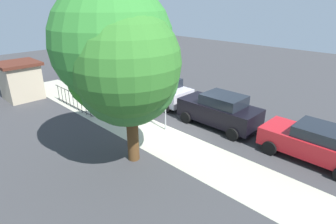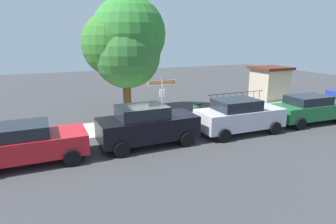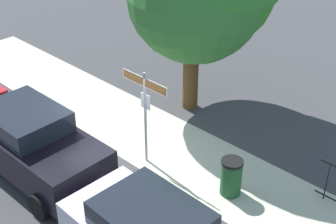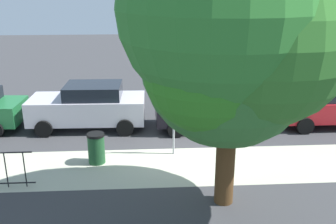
{
  "view_description": "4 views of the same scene",
  "coord_description": "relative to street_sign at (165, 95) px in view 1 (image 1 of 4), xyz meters",
  "views": [
    {
      "loc": [
        -8.84,
        9.6,
        6.35
      ],
      "look_at": [
        -0.54,
        1.23,
        1.53
      ],
      "focal_mm": 29.42,
      "sensor_mm": 36.0,
      "label": 1
    },
    {
      "loc": [
        -5.34,
        -13.5,
        4.64
      ],
      "look_at": [
        0.65,
        0.04,
        0.86
      ],
      "focal_mm": 30.86,
      "sensor_mm": 36.0,
      "label": 2
    },
    {
      "loc": [
        8.36,
        -6.98,
        8.01
      ],
      "look_at": [
        0.52,
        1.18,
        1.21
      ],
      "focal_mm": 52.57,
      "sensor_mm": 36.0,
      "label": 3
    },
    {
      "loc": [
        1.36,
        11.99,
        5.45
      ],
      "look_at": [
        0.67,
        0.71,
        1.58
      ],
      "focal_mm": 41.04,
      "sensor_mm": 36.0,
      "label": 4
    }
  ],
  "objects": [
    {
      "name": "shade_tree",
      "position": [
        -1.0,
        3.36,
        2.4
      ],
      "size": [
        5.06,
        4.63,
        7.13
      ],
      "color": "#51341A",
      "rests_on": "ground_plane"
    },
    {
      "name": "sidewalk_strip",
      "position": [
        1.53,
        0.9,
        -1.9
      ],
      "size": [
        24.0,
        2.6,
        0.0
      ],
      "primitive_type": "cube",
      "color": "#AEAF97",
      "rests_on": "ground_plane"
    },
    {
      "name": "ground_plane",
      "position": [
        -0.47,
        -0.4,
        -1.9
      ],
      "size": [
        60.0,
        60.0,
        0.0
      ],
      "primitive_type": "plane",
      "color": "#38383A"
    },
    {
      "name": "utility_shed",
      "position": [
        10.54,
        3.4,
        -0.61
      ],
      "size": [
        2.61,
        2.5,
        2.52
      ],
      "color": "tan",
      "rests_on": "ground_plane"
    },
    {
      "name": "car_blue",
      "position": [
        12.69,
        -2.45,
        -0.85
      ],
      "size": [
        4.38,
        2.18,
        2.12
      ],
      "rotation": [
        0.0,
        0.0,
        -0.02
      ],
      "color": "navy",
      "rests_on": "ground_plane"
    },
    {
      "name": "car_silver",
      "position": [
        3.08,
        -2.61,
        -1.01
      ],
      "size": [
        4.4,
        2.11,
        1.75
      ],
      "rotation": [
        0.0,
        0.0,
        -0.02
      ],
      "color": "#BBB7C3",
      "rests_on": "ground_plane"
    },
    {
      "name": "car_black",
      "position": [
        -1.72,
        -2.34,
        -0.99
      ],
      "size": [
        4.37,
        2.08,
        1.81
      ],
      "rotation": [
        0.0,
        0.0,
        0.01
      ],
      "color": "black",
      "rests_on": "ground_plane"
    },
    {
      "name": "iron_fence",
      "position": [
        6.27,
        1.9,
        -1.34
      ],
      "size": [
        4.54,
        0.04,
        1.07
      ],
      "color": "black",
      "rests_on": "ground_plane"
    },
    {
      "name": "car_red",
      "position": [
        -6.52,
        -2.38,
        -1.09
      ],
      "size": [
        4.21,
        2.09,
        1.57
      ],
      "rotation": [
        0.0,
        0.0,
        -0.0
      ],
      "color": "red",
      "rests_on": "ground_plane"
    },
    {
      "name": "street_sign",
      "position": [
        0.0,
        0.0,
        0.0
      ],
      "size": [
        1.56,
        0.07,
        2.65
      ],
      "color": "#9EA0A5",
      "rests_on": "ground_plane"
    },
    {
      "name": "car_green",
      "position": [
        7.88,
        -2.72,
        -1.09
      ],
      "size": [
        4.68,
        2.14,
        1.57
      ],
      "rotation": [
        0.0,
        0.0,
        -0.05
      ],
      "color": "#1E6734",
      "rests_on": "ground_plane"
    },
    {
      "name": "trash_bin",
      "position": [
        2.46,
        0.5,
        -1.41
      ],
      "size": [
        0.55,
        0.55,
        0.98
      ],
      "color": "#1E4C28",
      "rests_on": "ground_plane"
    }
  ]
}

